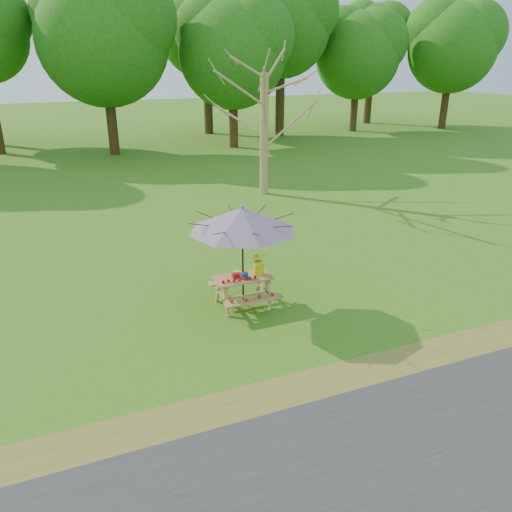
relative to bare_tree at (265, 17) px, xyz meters
name	(u,v)px	position (x,y,z in m)	size (l,w,h in m)	color
ground	(267,312)	(-3.88, -9.21, -6.35)	(120.00, 120.00, 0.00)	#417316
road	(427,486)	(-3.88, -14.21, -6.35)	(120.00, 4.00, 0.01)	#2E2E30
drygrass_strip	(336,387)	(-3.88, -12.01, -6.35)	(120.00, 1.20, 0.01)	olive
bare_tree	(265,17)	(0.00, 0.00, 0.00)	(6.61, 6.61, 10.46)	#937A50
picnic_table	(243,291)	(-4.23, -8.71, -6.03)	(1.20, 1.32, 0.67)	#A9884C
patio_umbrella	(242,219)	(-4.23, -8.71, -4.40)	(2.40, 2.40, 2.25)	black
produce_bins	(240,275)	(-4.29, -8.70, -5.63)	(0.31, 0.40, 0.13)	#B40E1A
tomatoes_row	(239,280)	(-4.38, -8.89, -5.65)	(0.77, 0.13, 0.07)	red
flower_bucket	(259,262)	(-3.86, -8.70, -5.41)	(0.32, 0.28, 0.52)	#D6D30B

